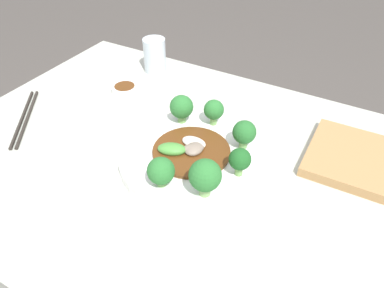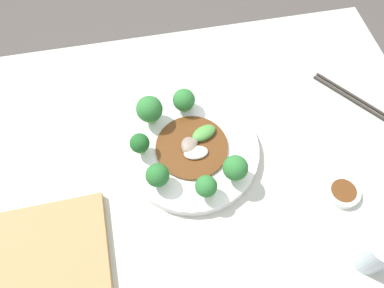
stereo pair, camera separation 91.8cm
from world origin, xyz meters
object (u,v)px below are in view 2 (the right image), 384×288
at_px(broccoli_northeast, 158,175).
at_px(chopsticks, 357,100).
at_px(cutting_board, 41,253).
at_px(broccoli_south, 184,100).
at_px(stirfry_center, 194,146).
at_px(sauce_dish, 343,192).
at_px(broccoli_northwest, 235,168).
at_px(broccoli_north, 206,187).
at_px(drinking_glass, 376,252).
at_px(broccoli_southeast, 149,110).
at_px(plate, 192,151).
at_px(broccoli_east, 140,144).

xyz_separation_m(broccoli_northeast, chopsticks, (-0.49, -0.13, -0.06)).
bearing_deg(cutting_board, broccoli_south, -140.90).
bearing_deg(stirfry_center, sauce_dish, 151.29).
bearing_deg(broccoli_northwest, broccoli_south, -69.70).
bearing_deg(broccoli_northeast, chopsticks, -165.26).
bearing_deg(broccoli_south, broccoli_northwest, 110.30).
bearing_deg(broccoli_northwest, chopsticks, -157.02).
bearing_deg(stirfry_center, broccoli_north, 91.37).
bearing_deg(stirfry_center, drinking_glass, 133.76).
bearing_deg(sauce_dish, broccoli_southeast, -33.52).
distance_m(plate, broccoli_south, 0.11).
distance_m(broccoli_northwest, cutting_board, 0.40).
distance_m(broccoli_north, sauce_dish, 0.28).
distance_m(broccoli_north, chopsticks, 0.44).
xyz_separation_m(drinking_glass, sauce_dish, (-0.01, -0.13, -0.04)).
bearing_deg(broccoli_north, broccoli_south, -88.88).
bearing_deg(broccoli_southeast, broccoli_northwest, 131.13).
relative_size(stirfry_center, cutting_board, 0.61).
bearing_deg(broccoli_east, sauce_dish, 157.27).
distance_m(chopsticks, sauce_dish, 0.25).
xyz_separation_m(broccoli_northeast, cutting_board, (0.24, 0.09, -0.05)).
bearing_deg(plate, broccoli_south, -91.38).
bearing_deg(broccoli_northwest, broccoli_north, 22.28).
distance_m(plate, stirfry_center, 0.02).
bearing_deg(broccoli_southeast, broccoli_north, 112.89).
relative_size(plate, broccoli_northeast, 4.78).
bearing_deg(plate, broccoli_southeast, -49.45).
xyz_separation_m(broccoli_southeast, chopsticks, (-0.48, 0.02, -0.06)).
height_order(chopsticks, cutting_board, cutting_board).
xyz_separation_m(broccoli_northwest, cutting_board, (0.39, 0.08, -0.05)).
bearing_deg(sauce_dish, chopsticks, -120.36).
xyz_separation_m(broccoli_northeast, sauce_dish, (-0.36, 0.09, -0.05)).
relative_size(broccoli_east, broccoli_north, 0.98).
bearing_deg(broccoli_north, broccoli_northeast, -24.99).
bearing_deg(cutting_board, chopsticks, -163.14).
xyz_separation_m(plate, broccoli_northeast, (0.08, 0.06, 0.05)).
relative_size(broccoli_east, cutting_board, 0.23).
height_order(broccoli_southeast, sauce_dish, broccoli_southeast).
distance_m(plate, broccoli_southeast, 0.13).
bearing_deg(plate, drinking_glass, 134.50).
distance_m(plate, broccoli_northeast, 0.11).
bearing_deg(broccoli_southeast, drinking_glass, 133.61).
distance_m(broccoli_east, sauce_dish, 0.42).
bearing_deg(broccoli_northeast, broccoli_south, -116.16).
distance_m(broccoli_southeast, cutting_board, 0.35).
xyz_separation_m(stirfry_center, cutting_board, (0.32, 0.16, -0.02)).
distance_m(broccoli_northeast, broccoli_south, 0.19).
height_order(plate, sauce_dish, plate).
height_order(broccoli_northeast, broccoli_north, broccoli_northeast).
bearing_deg(cutting_board, broccoli_north, -171.09).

